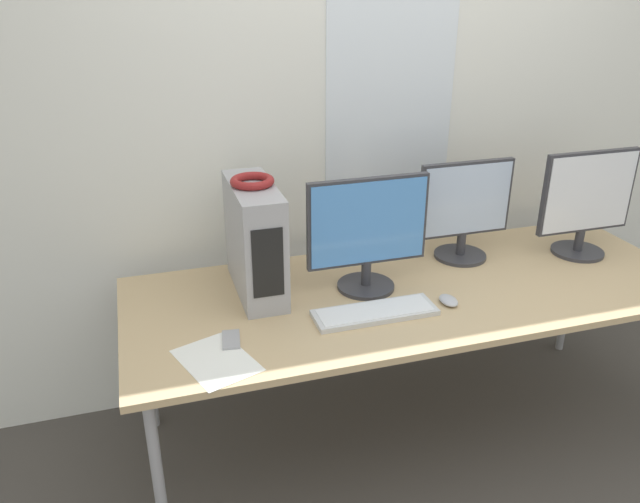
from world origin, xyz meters
name	(u,v)px	position (x,y,z in m)	size (l,w,h in m)	color
ground_plane	(453,502)	(0.00, 0.00, 0.00)	(14.00, 14.00, 0.00)	#47423D
wall_back	(370,112)	(0.00, 1.04, 1.35)	(8.00, 0.07, 2.70)	silver
desk	(415,296)	(0.00, 0.45, 0.70)	(2.38, 0.91, 0.74)	tan
pc_tower	(255,239)	(-0.63, 0.63, 0.96)	(0.17, 0.47, 0.45)	#9E9EA3
headphones	(252,181)	(-0.63, 0.63, 1.21)	(0.17, 0.17, 0.03)	maroon
monitor_main	(368,232)	(-0.20, 0.52, 0.99)	(0.50, 0.24, 0.48)	#333338
monitor_right_near	(465,209)	(0.33, 0.68, 0.97)	(0.44, 0.24, 0.45)	#333338
monitor_right_far	(586,202)	(0.87, 0.55, 0.99)	(0.47, 0.24, 0.49)	#333338
keyboard	(375,312)	(-0.25, 0.29, 0.75)	(0.48, 0.15, 0.02)	silver
mouse	(449,300)	(0.07, 0.29, 0.75)	(0.06, 0.10, 0.03)	#B2B2B7
cell_phone	(231,340)	(-0.80, 0.27, 0.74)	(0.08, 0.13, 0.01)	#99999E
paper_sheet_left	(216,360)	(-0.87, 0.16, 0.74)	(0.30, 0.35, 0.00)	white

